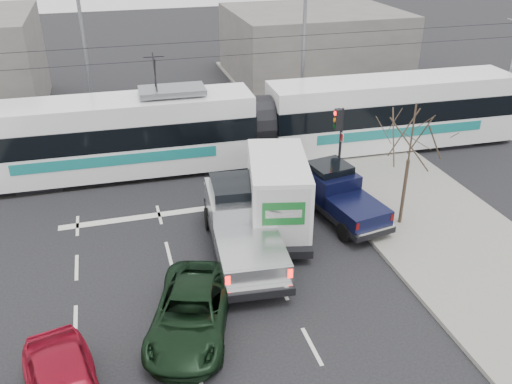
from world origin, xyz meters
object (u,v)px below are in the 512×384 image
object	(u,v)px
navy_pickup	(337,193)
tram	(260,123)
traffic_signal	(339,130)
street_lamp_near	(301,40)
green_car	(191,313)
bare_tree	(411,138)
box_truck	(277,191)
silver_pickup	(241,221)
street_lamp_far	(81,45)

from	to	relation	value
navy_pickup	tram	bearing A→B (deg)	93.59
traffic_signal	street_lamp_near	bearing A→B (deg)	83.59
navy_pickup	green_car	distance (m)	8.81
green_car	traffic_signal	bearing A→B (deg)	63.29
bare_tree	box_truck	size ratio (longest dim) A/B	0.76
street_lamp_near	silver_pickup	distance (m)	13.61
bare_tree	tram	bearing A→B (deg)	115.22
tram	green_car	distance (m)	12.94
silver_pickup	green_car	size ratio (longest dim) A/B	1.41
tram	traffic_signal	bearing A→B (deg)	-54.58
traffic_signal	green_car	distance (m)	11.41
street_lamp_far	street_lamp_near	bearing A→B (deg)	-9.87
bare_tree	box_truck	world-z (taller)	bare_tree
street_lamp_far	silver_pickup	bearing A→B (deg)	-68.81
traffic_signal	box_truck	world-z (taller)	traffic_signal
bare_tree	street_lamp_near	distance (m)	11.58
tram	silver_pickup	xyz separation A→B (m)	(-2.91, -7.71, -0.78)
street_lamp_far	navy_pickup	bearing A→B (deg)	-51.26
silver_pickup	navy_pickup	size ratio (longest dim) A/B	1.32
street_lamp_near	silver_pickup	bearing A→B (deg)	-118.90
box_truck	navy_pickup	distance (m)	2.70
street_lamp_near	bare_tree	bearing A→B (deg)	-88.58
bare_tree	green_car	xyz separation A→B (m)	(-9.16, -3.85, -3.12)
bare_tree	green_car	world-z (taller)	bare_tree
tram	green_car	bearing A→B (deg)	-113.60
traffic_signal	navy_pickup	size ratio (longest dim) A/B	0.70
box_truck	navy_pickup	size ratio (longest dim) A/B	1.27
box_truck	green_car	xyz separation A→B (m)	(-4.36, -5.28, -0.87)
street_lamp_far	silver_pickup	size ratio (longest dim) A/B	1.32
tram	box_truck	distance (m)	6.47
street_lamp_far	silver_pickup	xyz separation A→B (m)	(5.20, -13.41, -3.92)
street_lamp_near	silver_pickup	world-z (taller)	street_lamp_near
street_lamp_near	navy_pickup	world-z (taller)	street_lamp_near
navy_pickup	box_truck	bearing A→B (deg)	171.38
green_car	tram	bearing A→B (deg)	83.73
traffic_signal	navy_pickup	xyz separation A→B (m)	(-1.03, -2.50, -1.72)
traffic_signal	silver_pickup	world-z (taller)	traffic_signal
silver_pickup	box_truck	bearing A→B (deg)	42.10
silver_pickup	green_car	xyz separation A→B (m)	(-2.57, -3.94, -0.52)
navy_pickup	bare_tree	bearing A→B (deg)	-44.73
silver_pickup	box_truck	distance (m)	2.26
silver_pickup	green_car	bearing A→B (deg)	-118.05
traffic_signal	tram	size ratio (longest dim) A/B	0.13
street_lamp_near	navy_pickup	distance (m)	10.97
tram	bare_tree	bearing A→B (deg)	-63.16
street_lamp_far	tram	distance (m)	10.40
traffic_signal	street_lamp_near	distance (m)	7.91
navy_pickup	green_car	size ratio (longest dim) A/B	1.07
traffic_signal	street_lamp_far	size ratio (longest dim) A/B	0.40
bare_tree	traffic_signal	distance (m)	4.28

